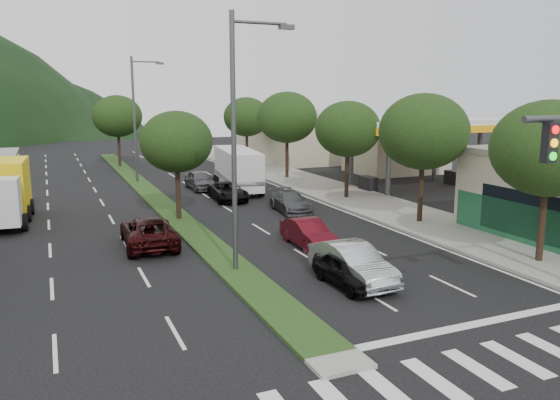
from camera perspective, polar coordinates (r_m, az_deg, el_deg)
name	(u,v)px	position (r m, az deg, el deg)	size (l,w,h in m)	color
ground	(332,358)	(15.25, 5.40, -16.09)	(160.00, 160.00, 0.00)	black
sidewalk_right	(319,187)	(42.11, 4.12, 1.41)	(5.00, 90.00, 0.15)	gray
median	(148,192)	(41.01, -13.61, 0.87)	(1.60, 56.00, 0.12)	#1D3B15
crosswalk	(372,394)	(13.74, 9.63, -19.40)	(19.00, 2.20, 0.01)	silver
gas_canopy	(415,127)	(42.54, 13.96, 7.42)	(12.20, 8.20, 5.25)	silver
bldg_right_far	(298,135)	(61.84, 1.84, 6.76)	(10.00, 16.00, 5.20)	beige
tree_r_a	(549,149)	(24.56, 26.28, 4.84)	(4.60, 4.60, 6.63)	black
tree_r_b	(424,132)	(30.34, 14.78, 6.92)	(4.80, 4.80, 6.94)	black
tree_r_c	(348,129)	(36.99, 7.10, 7.36)	(4.40, 4.40, 6.48)	black
tree_r_d	(287,117)	(45.88, 0.75, 8.62)	(5.00, 5.00, 7.17)	black
tree_r_e	(247,117)	(55.17, -3.52, 8.65)	(4.60, 4.60, 6.71)	black
tree_med_near	(176,142)	(30.72, -10.77, 5.98)	(4.00, 4.00, 6.02)	black
tree_med_far	(117,116)	(56.32, -16.63, 8.39)	(4.80, 4.80, 6.94)	black
streetlight_near	(239,131)	(21.07, -4.34, 7.20)	(2.60, 0.25, 10.00)	#47494C
streetlight_mid	(137,113)	(45.44, -14.75, 8.76)	(2.60, 0.25, 10.00)	#47494C
sedan_silver	(352,263)	(20.81, 7.58, -6.55)	(1.52, 4.37, 1.44)	silver
suv_maroon	(149,232)	(26.11, -13.57, -3.26)	(2.29, 4.97, 1.38)	black
car_queue_a	(348,270)	(20.34, 7.13, -7.30)	(1.42, 3.54, 1.21)	black
car_queue_b	(290,202)	(33.09, 1.09, -0.17)	(1.71, 4.22, 1.22)	#46474B
car_queue_c	(308,233)	(25.46, 2.96, -3.47)	(1.34, 3.83, 1.26)	#510D16
car_queue_d	(228,191)	(36.87, -5.45, 0.90)	(2.02, 4.37, 1.22)	black
car_queue_e	(200,180)	(41.43, -8.34, 2.06)	(1.67, 4.16, 1.42)	#4E4D52
box_truck	(3,194)	(33.74, -26.96, 0.57)	(3.00, 7.00, 3.39)	silver
motorhome	(238,169)	(40.57, -4.45, 3.28)	(3.44, 8.22, 3.06)	silver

